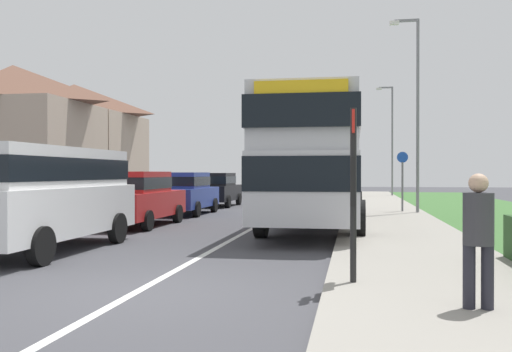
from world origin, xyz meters
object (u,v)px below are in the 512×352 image
object	(u,v)px
parked_van_white	(42,190)
parked_car_blue	(185,191)
pedestrian_at_stop	(478,234)
double_decker_bus	(317,158)
parked_car_black	(217,188)
bus_stop_sign	(353,182)
cycle_route_sign	(402,179)
street_lamp_mid	(415,103)
parked_car_red	(135,196)
street_lamp_far	(391,134)

from	to	relation	value
parked_van_white	parked_car_blue	size ratio (longest dim) A/B	1.24
pedestrian_at_stop	parked_car_blue	bearing A→B (deg)	118.42
double_decker_bus	parked_car_black	world-z (taller)	double_decker_bus
bus_stop_sign	cycle_route_sign	bearing A→B (deg)	82.78
street_lamp_mid	parked_car_blue	bearing A→B (deg)	-172.84
parked_car_red	street_lamp_mid	world-z (taller)	street_lamp_mid
double_decker_bus	parked_car_black	size ratio (longest dim) A/B	2.70
double_decker_bus	street_lamp_mid	size ratio (longest dim) A/B	1.44
parked_car_red	parked_car_blue	distance (m)	5.04
double_decker_bus	pedestrian_at_stop	distance (m)	10.99
parked_car_black	street_lamp_mid	distance (m)	10.70
parked_car_red	street_lamp_mid	distance (m)	11.52
pedestrian_at_stop	street_lamp_far	distance (m)	33.07
street_lamp_mid	bus_stop_sign	bearing A→B (deg)	-99.15
parked_car_red	pedestrian_at_stop	bearing A→B (deg)	-50.59
pedestrian_at_stop	cycle_route_sign	bearing A→B (deg)	88.19
parked_car_red	cycle_route_sign	world-z (taller)	cycle_route_sign
parked_car_blue	street_lamp_mid	size ratio (longest dim) A/B	0.56
parked_car_red	bus_stop_sign	distance (m)	10.87
bus_stop_sign	street_lamp_far	distance (m)	31.74
double_decker_bus	street_lamp_mid	xyz separation A→B (m)	(3.48, 5.44, 2.26)
parked_van_white	parked_car_red	bearing A→B (deg)	92.36
parked_car_red	parked_car_black	distance (m)	10.58
cycle_route_sign	parked_car_red	bearing A→B (deg)	-142.00
bus_stop_sign	street_lamp_far	xyz separation A→B (m)	(2.49, 31.52, 2.80)
bus_stop_sign	street_lamp_far	size ratio (longest dim) A/B	0.34
parked_van_white	cycle_route_sign	bearing A→B (deg)	56.01
parked_van_white	street_lamp_mid	bearing A→B (deg)	53.36
street_lamp_far	pedestrian_at_stop	bearing A→B (deg)	-91.87
street_lamp_mid	street_lamp_far	size ratio (longest dim) A/B	1.02
parked_van_white	cycle_route_sign	world-z (taller)	cycle_route_sign
parked_car_red	bus_stop_sign	size ratio (longest dim) A/B	1.74
street_lamp_far	parked_van_white	bearing A→B (deg)	-107.34
parked_car_black	street_lamp_mid	size ratio (longest dim) A/B	0.53
parked_car_blue	street_lamp_far	xyz separation A→B (m)	(9.16, 17.95, 3.41)
parked_car_red	parked_car_blue	size ratio (longest dim) A/B	1.05
parked_van_white	pedestrian_at_stop	world-z (taller)	parked_van_white
parked_car_black	double_decker_bus	bearing A→B (deg)	-60.26
street_lamp_far	cycle_route_sign	bearing A→B (deg)	-91.94
bus_stop_sign	street_lamp_far	bearing A→B (deg)	85.49
street_lamp_far	parked_car_blue	bearing A→B (deg)	-117.03
parked_van_white	cycle_route_sign	distance (m)	15.06
bus_stop_sign	street_lamp_mid	distance (m)	15.17
bus_stop_sign	cycle_route_sign	xyz separation A→B (m)	(1.94, 15.29, -0.11)
pedestrian_at_stop	bus_stop_sign	size ratio (longest dim) A/B	0.64
street_lamp_mid	cycle_route_sign	bearing A→B (deg)	126.30
parked_car_red	cycle_route_sign	distance (m)	10.99
parked_van_white	street_lamp_far	xyz separation A→B (m)	(8.97, 28.72, 3.02)
double_decker_bus	cycle_route_sign	xyz separation A→B (m)	(3.05, 6.03, -0.72)
parked_van_white	pedestrian_at_stop	distance (m)	8.93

